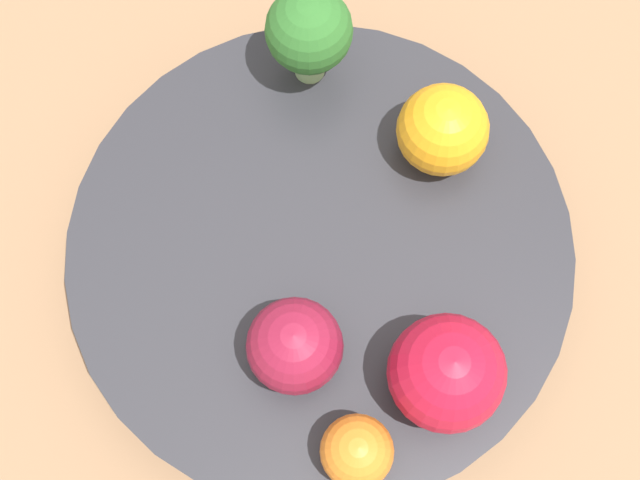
{
  "coord_description": "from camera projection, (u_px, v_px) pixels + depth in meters",
  "views": [
    {
      "loc": [
        0.07,
        0.12,
        0.5
      ],
      "look_at": [
        0.0,
        0.0,
        0.07
      ],
      "focal_mm": 50.0,
      "sensor_mm": 36.0,
      "label": 1
    }
  ],
  "objects": [
    {
      "name": "bowl",
      "position": [
        320.0,
        256.0,
        0.48
      ],
      "size": [
        0.27,
        0.27,
        0.04
      ],
      "color": "#2D2D33",
      "rests_on": "table_surface"
    },
    {
      "name": "ground_plane",
      "position": [
        320.0,
        276.0,
        0.52
      ],
      "size": [
        6.0,
        6.0,
        0.0
      ],
      "primitive_type": "plane",
      "color": "gray"
    },
    {
      "name": "apple_red",
      "position": [
        295.0,
        346.0,
        0.43
      ],
      "size": [
        0.05,
        0.05,
        0.05
      ],
      "color": "maroon",
      "rests_on": "bowl"
    },
    {
      "name": "table_surface",
      "position": [
        320.0,
        271.0,
        0.51
      ],
      "size": [
        1.2,
        1.2,
        0.02
      ],
      "color": "#936D4C",
      "rests_on": "ground_plane"
    },
    {
      "name": "broccoli",
      "position": [
        309.0,
        32.0,
        0.46
      ],
      "size": [
        0.05,
        0.05,
        0.07
      ],
      "color": "#99C17A",
      "rests_on": "bowl"
    },
    {
      "name": "apple_green",
      "position": [
        446.0,
        373.0,
        0.42
      ],
      "size": [
        0.06,
        0.06,
        0.06
      ],
      "color": "#B7142D",
      "rests_on": "bowl"
    },
    {
      "name": "orange_back",
      "position": [
        357.0,
        451.0,
        0.42
      ],
      "size": [
        0.04,
        0.04,
        0.04
      ],
      "color": "orange",
      "rests_on": "bowl"
    },
    {
      "name": "orange_front",
      "position": [
        443.0,
        130.0,
        0.46
      ],
      "size": [
        0.05,
        0.05,
        0.05
      ],
      "color": "orange",
      "rests_on": "bowl"
    }
  ]
}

